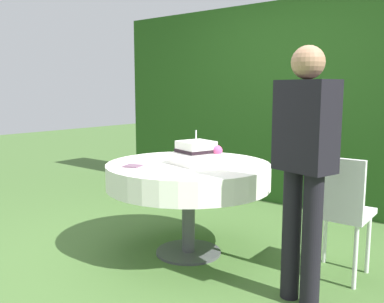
{
  "coord_description": "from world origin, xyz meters",
  "views": [
    {
      "loc": [
        2.14,
        -2.58,
        1.35
      ],
      "look_at": [
        0.04,
        -0.0,
        0.85
      ],
      "focal_mm": 39.7,
      "sensor_mm": 36.0,
      "label": 1
    }
  ],
  "objects_px": {
    "serving_plate_near": "(213,155)",
    "garden_chair": "(338,205)",
    "serving_plate_far": "(173,154)",
    "standing_person": "(304,158)",
    "cake_table": "(188,176)",
    "wedding_cake": "(196,154)",
    "napkin_stack": "(133,166)"
  },
  "relations": [
    {
      "from": "serving_plate_near",
      "to": "garden_chair",
      "type": "xyz_separation_m",
      "value": [
        1.2,
        -0.16,
        -0.22
      ]
    },
    {
      "from": "serving_plate_far",
      "to": "standing_person",
      "type": "bearing_deg",
      "value": -16.19
    },
    {
      "from": "cake_table",
      "to": "serving_plate_near",
      "type": "distance_m",
      "value": 0.47
    },
    {
      "from": "garden_chair",
      "to": "cake_table",
      "type": "bearing_deg",
      "value": -165.3
    },
    {
      "from": "wedding_cake",
      "to": "garden_chair",
      "type": "relative_size",
      "value": 0.45
    },
    {
      "from": "serving_plate_near",
      "to": "garden_chair",
      "type": "distance_m",
      "value": 1.23
    },
    {
      "from": "cake_table",
      "to": "napkin_stack",
      "type": "distance_m",
      "value": 0.46
    },
    {
      "from": "serving_plate_near",
      "to": "serving_plate_far",
      "type": "height_order",
      "value": "same"
    },
    {
      "from": "napkin_stack",
      "to": "standing_person",
      "type": "bearing_deg",
      "value": 8.91
    },
    {
      "from": "cake_table",
      "to": "standing_person",
      "type": "height_order",
      "value": "standing_person"
    },
    {
      "from": "serving_plate_far",
      "to": "garden_chair",
      "type": "xyz_separation_m",
      "value": [
        1.49,
        0.05,
        -0.22
      ]
    },
    {
      "from": "serving_plate_near",
      "to": "garden_chair",
      "type": "relative_size",
      "value": 0.12
    },
    {
      "from": "serving_plate_far",
      "to": "napkin_stack",
      "type": "xyz_separation_m",
      "value": [
        0.14,
        -0.62,
        -0.0
      ]
    },
    {
      "from": "serving_plate_far",
      "to": "standing_person",
      "type": "distance_m",
      "value": 1.51
    },
    {
      "from": "wedding_cake",
      "to": "standing_person",
      "type": "relative_size",
      "value": 0.25
    },
    {
      "from": "cake_table",
      "to": "serving_plate_near",
      "type": "relative_size",
      "value": 12.56
    },
    {
      "from": "serving_plate_near",
      "to": "napkin_stack",
      "type": "xyz_separation_m",
      "value": [
        -0.15,
        -0.83,
        -0.0
      ]
    },
    {
      "from": "napkin_stack",
      "to": "standing_person",
      "type": "xyz_separation_m",
      "value": [
        1.3,
        0.2,
        0.17
      ]
    },
    {
      "from": "napkin_stack",
      "to": "garden_chair",
      "type": "xyz_separation_m",
      "value": [
        1.35,
        0.68,
        -0.22
      ]
    },
    {
      "from": "garden_chair",
      "to": "standing_person",
      "type": "bearing_deg",
      "value": -95.93
    },
    {
      "from": "wedding_cake",
      "to": "serving_plate_near",
      "type": "relative_size",
      "value": 3.78
    },
    {
      "from": "wedding_cake",
      "to": "napkin_stack",
      "type": "relative_size",
      "value": 3.3
    },
    {
      "from": "wedding_cake",
      "to": "serving_plate_far",
      "type": "distance_m",
      "value": 0.53
    },
    {
      "from": "standing_person",
      "to": "serving_plate_near",
      "type": "bearing_deg",
      "value": 151.35
    },
    {
      "from": "napkin_stack",
      "to": "garden_chair",
      "type": "bearing_deg",
      "value": 26.66
    },
    {
      "from": "garden_chair",
      "to": "standing_person",
      "type": "height_order",
      "value": "standing_person"
    },
    {
      "from": "cake_table",
      "to": "serving_plate_near",
      "type": "bearing_deg",
      "value": 101.35
    },
    {
      "from": "serving_plate_far",
      "to": "napkin_stack",
      "type": "relative_size",
      "value": 0.96
    },
    {
      "from": "cake_table",
      "to": "standing_person",
      "type": "xyz_separation_m",
      "value": [
        1.06,
        -0.18,
        0.28
      ]
    },
    {
      "from": "wedding_cake",
      "to": "garden_chair",
      "type": "bearing_deg",
      "value": 15.9
    },
    {
      "from": "cake_table",
      "to": "serving_plate_near",
      "type": "height_order",
      "value": "serving_plate_near"
    },
    {
      "from": "cake_table",
      "to": "garden_chair",
      "type": "distance_m",
      "value": 1.16
    }
  ]
}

